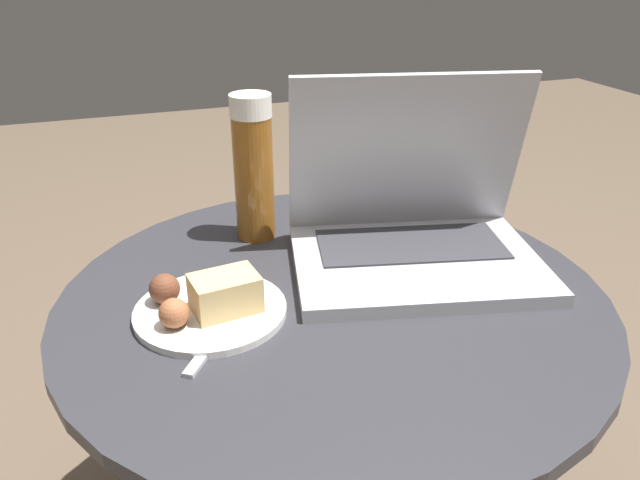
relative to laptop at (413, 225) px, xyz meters
name	(u,v)px	position (x,y,z in m)	size (l,w,h in m)	color
table	(332,376)	(-0.13, -0.05, -0.18)	(0.68, 0.68, 0.50)	#515156
laptop	(413,225)	(0.00, 0.00, 0.00)	(0.37, 0.31, 0.25)	#B2B2B7
beer_glass	(254,168)	(-0.18, 0.14, 0.06)	(0.06, 0.06, 0.21)	brown
snack_plate	(209,303)	(-0.29, -0.05, -0.03)	(0.18, 0.18, 0.05)	silver
fork	(227,323)	(-0.27, -0.08, -0.05)	(0.11, 0.15, 0.00)	silver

